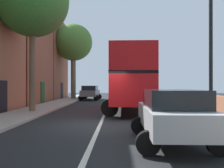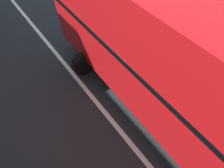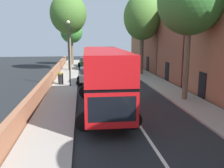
% 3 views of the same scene
% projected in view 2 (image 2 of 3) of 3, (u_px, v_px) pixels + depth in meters
% --- Properties ---
extents(double_decker_bus, '(3.71, 10.44, 4.06)m').
position_uv_depth(double_decker_bus, '(198.00, 75.00, 4.14)').
color(double_decker_bus, red).
rests_on(double_decker_bus, ground).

